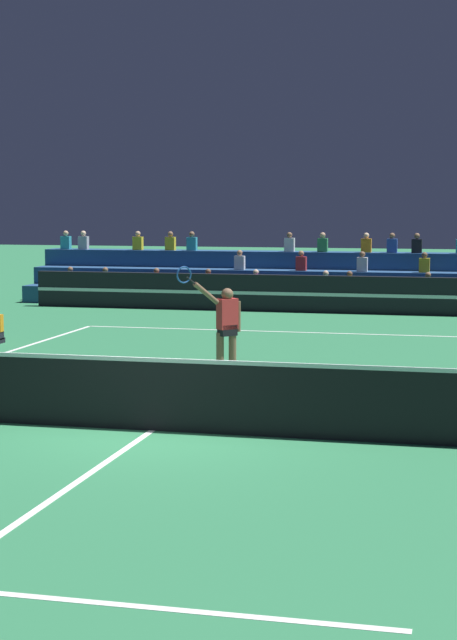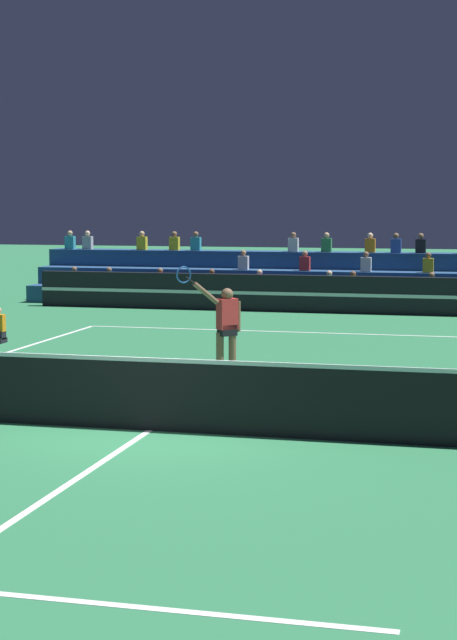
% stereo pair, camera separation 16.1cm
% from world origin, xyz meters
% --- Properties ---
extents(ground_plane, '(120.00, 120.00, 0.00)m').
position_xyz_m(ground_plane, '(0.00, 0.00, 0.00)').
color(ground_plane, '#2D7A4C').
extents(court_lines, '(11.10, 23.90, 0.01)m').
position_xyz_m(court_lines, '(0.00, 0.00, 0.00)').
color(court_lines, white).
rests_on(court_lines, ground).
extents(tennis_net, '(12.00, 0.10, 1.10)m').
position_xyz_m(tennis_net, '(0.00, 0.00, 0.54)').
color(tennis_net, slate).
rests_on(tennis_net, ground).
extents(sponsor_banner_wall, '(18.00, 0.26, 1.10)m').
position_xyz_m(sponsor_banner_wall, '(0.00, 16.72, 0.55)').
color(sponsor_banner_wall, black).
rests_on(sponsor_banner_wall, ground).
extents(bleacher_stand, '(19.94, 2.85, 2.28)m').
position_xyz_m(bleacher_stand, '(-0.01, 19.26, 0.65)').
color(bleacher_stand, navy).
rests_on(bleacher_stand, ground).
extents(tennis_player, '(1.03, 1.07, 2.21)m').
position_xyz_m(tennis_player, '(0.03, 4.36, 0.98)').
color(tennis_player, brown).
rests_on(tennis_player, ground).
extents(tennis_ball, '(0.07, 0.07, 0.07)m').
position_xyz_m(tennis_ball, '(-3.55, 5.99, 0.03)').
color(tennis_ball, '#C6DB33').
rests_on(tennis_ball, ground).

